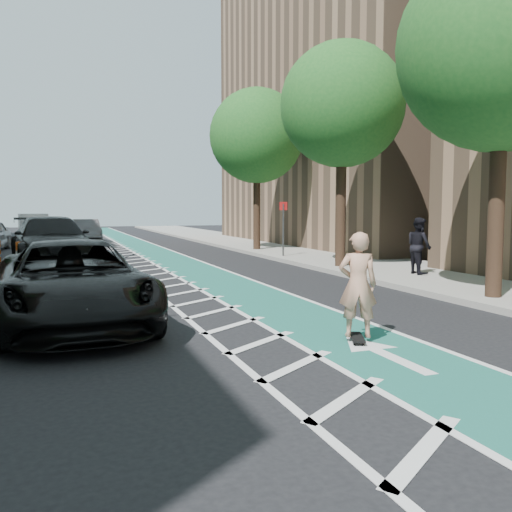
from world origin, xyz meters
name	(u,v)px	position (x,y,z in m)	size (l,w,h in m)	color
ground	(154,332)	(0.00, 0.00, 0.00)	(120.00, 120.00, 0.00)	black
bike_lane	(190,268)	(3.00, 10.00, 0.01)	(2.00, 90.00, 0.01)	#185547
buffer_strip	(149,269)	(1.50, 10.00, 0.01)	(1.40, 90.00, 0.01)	silver
sidewalk_right	(345,260)	(9.50, 10.00, 0.07)	(5.00, 90.00, 0.15)	gray
curb_right	(290,262)	(7.05, 10.00, 0.08)	(0.12, 90.00, 0.16)	gray
building_right_far	(380,90)	(17.50, 20.00, 9.50)	(14.00, 22.00, 19.00)	#84664C
tree_r_b	(512,44)	(7.90, 0.00, 5.77)	(4.20, 4.20, 7.90)	#382619
tree_r_c	(335,108)	(7.90, 8.00, 5.77)	(4.20, 4.20, 7.90)	#382619
tree_r_d	(258,136)	(7.90, 16.00, 5.77)	(4.20, 4.20, 7.90)	#382619
sign_post	(283,228)	(7.60, 12.00, 1.35)	(0.35, 0.08, 2.47)	#4C4C4C
skateboard	(357,337)	(3.00, -1.89, 0.08)	(0.47, 0.74, 0.10)	black
skateboarder	(358,285)	(3.00, -1.89, 0.96)	(0.63, 0.41, 1.72)	tan
suv_near	(72,283)	(-1.33, 1.08, 0.80)	(2.65, 5.74, 1.60)	black
suv_far	(51,241)	(-1.81, 12.75, 0.94)	(2.64, 6.50, 1.89)	black
car_grey	(86,231)	(0.20, 27.34, 0.75)	(1.59, 4.56, 1.50)	#58575C
pedestrian	(419,246)	(9.03, 4.55, 1.04)	(0.86, 0.67, 1.77)	black
box_truck	(34,226)	(-3.24, 35.15, 0.83)	(2.38, 4.51, 1.80)	silver
barrel_b	(25,257)	(-2.68, 11.36, 0.48)	(0.74, 0.74, 1.01)	#D64C0B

